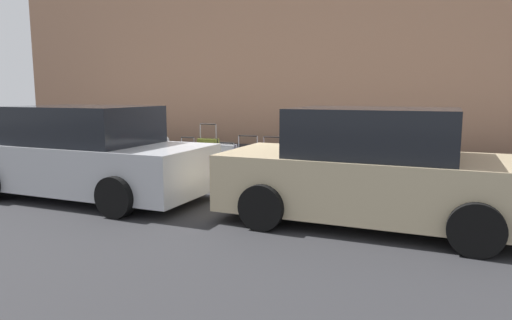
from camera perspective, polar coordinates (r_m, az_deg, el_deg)
ground_plane at (r=9.28m, az=-4.10°, el=-3.27°), size 40.00×40.00×0.00m
sidewalk_curb at (r=11.56m, az=0.84°, el=-0.56°), size 18.00×5.00×0.14m
suitcase_silver_0 at (r=9.07m, az=15.65°, el=-0.87°), size 0.40×0.26×0.84m
suitcase_olive_1 at (r=9.15m, az=13.03°, el=-1.00°), size 0.37×0.24×0.78m
suitcase_black_2 at (r=9.24m, az=10.36°, el=-0.25°), size 0.44×0.29×0.98m
suitcase_red_3 at (r=9.37m, az=7.65°, el=-0.42°), size 0.39×0.27×0.67m
suitcase_teal_4 at (r=9.43m, az=4.74°, el=-0.33°), size 0.47×0.26×0.85m
suitcase_maroon_5 at (r=9.62m, az=1.97°, el=-0.21°), size 0.42×0.25×0.83m
suitcase_navy_6 at (r=9.69m, az=-1.00°, el=-0.34°), size 0.48×0.25×0.85m
suitcase_silver_7 at (r=9.85m, az=-3.63°, el=0.12°), size 0.39×0.24×0.69m
suitcase_olive_8 at (r=10.09m, az=-5.94°, el=0.60°), size 0.45×0.21×1.07m
suitcase_black_9 at (r=10.24m, az=-8.45°, el=0.06°), size 0.37×0.22×0.77m
fire_hydrant at (r=10.58m, az=-11.28°, el=1.00°), size 0.39×0.21×0.77m
bollard_post at (r=10.77m, az=-14.51°, el=1.41°), size 0.16×0.16×0.94m
parking_meter at (r=9.31m, az=21.60°, el=2.22°), size 0.12×0.09×1.27m
parked_car_beige_0 at (r=6.74m, az=14.27°, el=-1.25°), size 4.38×2.26×1.66m
parked_car_silver_1 at (r=8.72m, az=-20.38°, el=0.57°), size 4.58×2.24×1.64m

